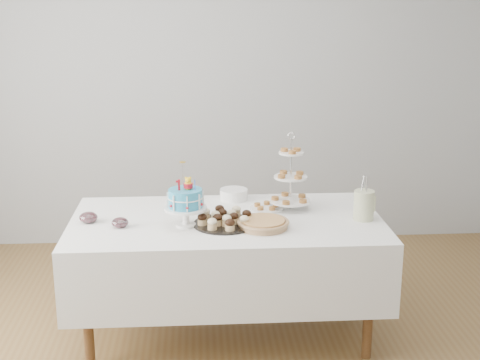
{
  "coord_description": "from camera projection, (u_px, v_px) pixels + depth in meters",
  "views": [
    {
      "loc": [
        -0.17,
        -3.6,
        2.11
      ],
      "look_at": [
        0.08,
        0.3,
        1.02
      ],
      "focal_mm": 50.0,
      "sensor_mm": 36.0,
      "label": 1
    }
  ],
  "objects": [
    {
      "name": "pastry_plate",
      "position": [
        267.0,
        207.0,
        4.31
      ],
      "size": [
        0.22,
        0.22,
        0.03
      ],
      "color": "white",
      "rests_on": "table"
    },
    {
      "name": "cupcake_tray",
      "position": [
        225.0,
        218.0,
        4.0
      ],
      "size": [
        0.38,
        0.38,
        0.09
      ],
      "color": "black",
      "rests_on": "table"
    },
    {
      "name": "plate_stack",
      "position": [
        234.0,
        194.0,
        4.5
      ],
      "size": [
        0.19,
        0.19,
        0.07
      ],
      "color": "white",
      "rests_on": "table"
    },
    {
      "name": "walls",
      "position": [
        228.0,
        137.0,
        3.68
      ],
      "size": [
        5.04,
        4.04,
        2.7
      ],
      "color": "#A2A4A7",
      "rests_on": "floor"
    },
    {
      "name": "jam_bowl_a",
      "position": [
        120.0,
        223.0,
        3.97
      ],
      "size": [
        0.1,
        0.1,
        0.06
      ],
      "color": "silver",
      "rests_on": "table"
    },
    {
      "name": "floor",
      "position": [
        230.0,
        355.0,
        4.04
      ],
      "size": [
        5.0,
        5.0,
        0.0
      ],
      "primitive_type": "plane",
      "color": "brown",
      "rests_on": "ground"
    },
    {
      "name": "jam_bowl_b",
      "position": [
        88.0,
        218.0,
        4.05
      ],
      "size": [
        0.11,
        0.11,
        0.07
      ],
      "color": "silver",
      "rests_on": "table"
    },
    {
      "name": "pie",
      "position": [
        263.0,
        223.0,
        3.96
      ],
      "size": [
        0.31,
        0.31,
        0.05
      ],
      "color": "tan",
      "rests_on": "table"
    },
    {
      "name": "birthday_cake",
      "position": [
        186.0,
        209.0,
        3.96
      ],
      "size": [
        0.25,
        0.25,
        0.39
      ],
      "rotation": [
        0.0,
        0.0,
        0.11
      ],
      "color": "white",
      "rests_on": "table"
    },
    {
      "name": "utensil_pitcher",
      "position": [
        364.0,
        204.0,
        4.09
      ],
      "size": [
        0.13,
        0.13,
        0.28
      ],
      "rotation": [
        0.0,
        0.0,
        -0.42
      ],
      "color": "#EFE3CE",
      "rests_on": "table"
    },
    {
      "name": "table",
      "position": [
        227.0,
        253.0,
        4.18
      ],
      "size": [
        1.92,
        1.02,
        0.77
      ],
      "color": "white",
      "rests_on": "floor"
    },
    {
      "name": "tiered_stand",
      "position": [
        291.0,
        177.0,
        4.26
      ],
      "size": [
        0.26,
        0.26,
        0.51
      ],
      "color": "silver",
      "rests_on": "table"
    }
  ]
}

